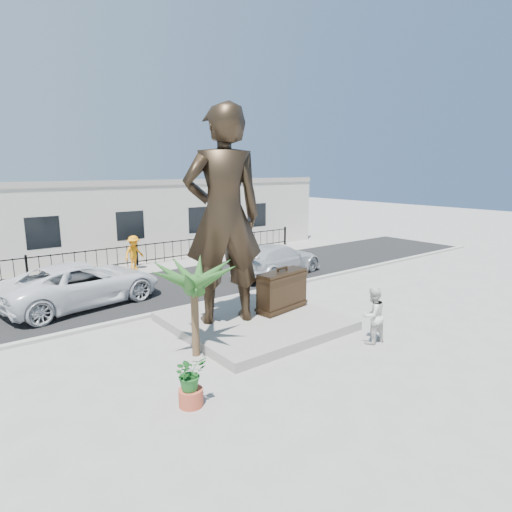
{
  "coord_description": "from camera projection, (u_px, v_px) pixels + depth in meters",
  "views": [
    {
      "loc": [
        -9.05,
        -9.64,
        5.3
      ],
      "look_at": [
        0.0,
        2.0,
        2.3
      ],
      "focal_mm": 30.0,
      "sensor_mm": 36.0,
      "label": 1
    }
  ],
  "objects": [
    {
      "name": "far_sidewalk",
      "position": [
        143.0,
        268.0,
        23.24
      ],
      "size": [
        40.0,
        2.5,
        0.02
      ],
      "primitive_type": "cube",
      "color": "#9E9991",
      "rests_on": "ground"
    },
    {
      "name": "fence",
      "position": [
        137.0,
        255.0,
        23.74
      ],
      "size": [
        22.0,
        0.1,
        1.2
      ],
      "primitive_type": "cube",
      "color": "black",
      "rests_on": "ground"
    },
    {
      "name": "building",
      "position": [
        109.0,
        220.0,
        26.67
      ],
      "size": [
        28.0,
        7.0,
        4.4
      ],
      "primitive_type": "cube",
      "color": "silver",
      "rests_on": "ground"
    },
    {
      "name": "palm_tree",
      "position": [
        196.0,
        355.0,
        12.42
      ],
      "size": [
        1.8,
        1.8,
        3.2
      ],
      "primitive_type": null,
      "color": "#214B1B",
      "rests_on": "ground"
    },
    {
      "name": "tourist",
      "position": [
        373.0,
        315.0,
        13.13
      ],
      "size": [
        0.92,
        0.74,
        1.78
      ],
      "primitive_type": "imported",
      "rotation": [
        0.0,
        0.0,
        3.06
      ],
      "color": "silver",
      "rests_on": "ground"
    },
    {
      "name": "statue",
      "position": [
        223.0,
        216.0,
        13.78
      ],
      "size": [
        2.98,
        2.45,
        7.01
      ],
      "primitive_type": "imported",
      "rotation": [
        0.0,
        0.0,
        2.79
      ],
      "color": "black",
      "rests_on": "plinth"
    },
    {
      "name": "suitcase",
      "position": [
        282.0,
        291.0,
        15.35
      ],
      "size": [
        2.12,
        0.95,
        1.44
      ],
      "primitive_type": "cube",
      "rotation": [
        0.0,
        0.0,
        0.15
      ],
      "color": "#332315",
      "rests_on": "plinth"
    },
    {
      "name": "street",
      "position": [
        178.0,
        284.0,
        20.15
      ],
      "size": [
        40.0,
        7.0,
        0.01
      ],
      "primitive_type": "cube",
      "color": "black",
      "rests_on": "ground"
    },
    {
      "name": "shrub",
      "position": [
        190.0,
        373.0,
        9.61
      ],
      "size": [
        0.77,
        0.68,
        0.8
      ],
      "primitive_type": "imported",
      "rotation": [
        0.0,
        0.0,
        -0.07
      ],
      "color": "#206223",
      "rests_on": "planter"
    },
    {
      "name": "plinth",
      "position": [
        253.0,
        321.0,
        14.79
      ],
      "size": [
        5.2,
        5.2,
        0.3
      ],
      "primitive_type": "cube",
      "color": "gray",
      "rests_on": "ground"
    },
    {
      "name": "ground",
      "position": [
        294.0,
        335.0,
        13.96
      ],
      "size": [
        100.0,
        100.0,
        0.0
      ],
      "primitive_type": "plane",
      "color": "#9E9991",
      "rests_on": "ground"
    },
    {
      "name": "curb",
      "position": [
        218.0,
        300.0,
        17.43
      ],
      "size": [
        40.0,
        0.25,
        0.12
      ],
      "primitive_type": "cube",
      "color": "#A5A399",
      "rests_on": "ground"
    },
    {
      "name": "car_white",
      "position": [
        82.0,
        284.0,
        16.87
      ],
      "size": [
        6.5,
        3.78,
        1.7
      ],
      "primitive_type": "imported",
      "rotation": [
        0.0,
        0.0,
        1.73
      ],
      "color": "silver",
      "rests_on": "street"
    },
    {
      "name": "worker",
      "position": [
        134.0,
        253.0,
        22.69
      ],
      "size": [
        1.35,
        1.04,
        1.84
      ],
      "primitive_type": "imported",
      "rotation": [
        0.0,
        0.0,
        0.34
      ],
      "color": "orange",
      "rests_on": "far_sidewalk"
    },
    {
      "name": "car_silver",
      "position": [
        277.0,
        260.0,
        21.67
      ],
      "size": [
        5.76,
        3.13,
        1.58
      ],
      "primitive_type": "imported",
      "rotation": [
        0.0,
        0.0,
        1.75
      ],
      "color": "silver",
      "rests_on": "street"
    },
    {
      "name": "planter",
      "position": [
        191.0,
        397.0,
        9.74
      ],
      "size": [
        0.56,
        0.56,
        0.4
      ],
      "primitive_type": "cylinder",
      "color": "#B4482F",
      "rests_on": "ground"
    }
  ]
}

